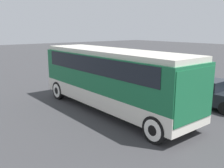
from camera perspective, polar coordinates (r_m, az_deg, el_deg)
name	(u,v)px	position (r m, az deg, el deg)	size (l,w,h in m)	color
ground_plane	(112,111)	(13.13, 0.00, -6.09)	(120.00, 120.00, 0.00)	#38383A
tour_bus	(113,75)	(12.58, 0.27, 2.06)	(9.63, 2.57, 3.17)	silver
parked_car_mid	(206,92)	(14.85, 20.66, -1.73)	(4.06, 1.82, 1.49)	black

